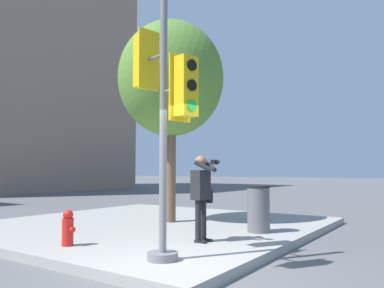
# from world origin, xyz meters

# --- Properties ---
(ground_plane) EXTENTS (160.00, 160.00, 0.00)m
(ground_plane) POSITION_xyz_m (0.00, 0.00, 0.00)
(ground_plane) COLOR #5B5B5E
(sidewalk_corner) EXTENTS (8.00, 8.00, 0.16)m
(sidewalk_corner) POSITION_xyz_m (3.50, 3.50, 0.08)
(sidewalk_corner) COLOR #9E9B96
(sidewalk_corner) RESTS_ON ground_plane
(traffic_signal_pole) EXTENTS (0.58, 1.35, 4.44)m
(traffic_signal_pole) POSITION_xyz_m (0.43, 0.63, 2.62)
(traffic_signal_pole) COLOR slate
(traffic_signal_pole) RESTS_ON sidewalk_corner
(person_photographer) EXTENTS (0.58, 0.54, 1.67)m
(person_photographer) POSITION_xyz_m (2.03, 0.94, 1.17)
(person_photographer) COLOR black
(person_photographer) RESTS_ON sidewalk_corner
(street_tree) EXTENTS (2.90, 2.90, 5.51)m
(street_tree) POSITION_xyz_m (3.92, 3.16, 4.06)
(street_tree) COLOR brown
(street_tree) RESTS_ON sidewalk_corner
(fire_hydrant) EXTENTS (0.21, 0.27, 0.66)m
(fire_hydrant) POSITION_xyz_m (0.31, 2.76, 0.49)
(fire_hydrant) COLOR red
(fire_hydrant) RESTS_ON sidewalk_corner
(trash_bin) EXTENTS (0.52, 0.52, 1.03)m
(trash_bin) POSITION_xyz_m (3.69, 0.49, 0.68)
(trash_bin) COLOR #5B5B60
(trash_bin) RESTS_ON sidewalk_corner
(building_right) EXTENTS (16.57, 12.99, 22.11)m
(building_right) POSITION_xyz_m (12.34, 26.24, 11.07)
(building_right) COLOR gray
(building_right) RESTS_ON ground_plane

